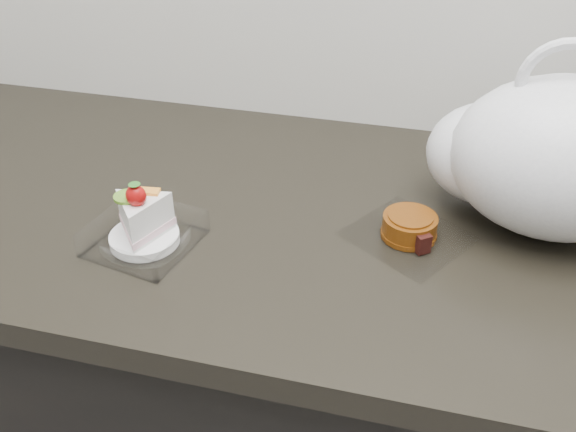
# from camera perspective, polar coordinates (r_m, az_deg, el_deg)

# --- Properties ---
(counter) EXTENTS (2.04, 0.64, 0.90)m
(counter) POSITION_cam_1_polar(r_m,az_deg,el_deg) (1.24, 8.32, -17.93)
(counter) COLOR black
(counter) RESTS_ON ground
(cake_tray) EXTENTS (0.15, 0.15, 0.10)m
(cake_tray) POSITION_cam_1_polar(r_m,az_deg,el_deg) (0.89, -12.77, -1.02)
(cake_tray) COLOR white
(cake_tray) RESTS_ON counter
(mooncake_wrap) EXTENTS (0.20, 0.20, 0.04)m
(mooncake_wrap) POSITION_cam_1_polar(r_m,az_deg,el_deg) (0.90, 10.76, -1.11)
(mooncake_wrap) COLOR white
(mooncake_wrap) RESTS_ON counter
(plastic_bag) EXTENTS (0.36, 0.28, 0.27)m
(plastic_bag) POSITION_cam_1_polar(r_m,az_deg,el_deg) (0.94, 22.02, 4.95)
(plastic_bag) COLOR white
(plastic_bag) RESTS_ON counter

